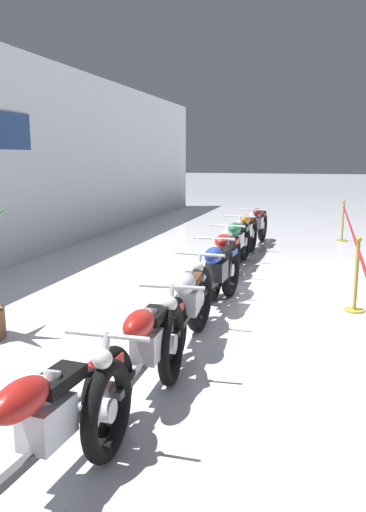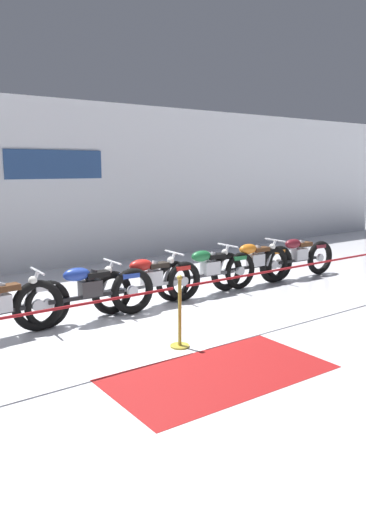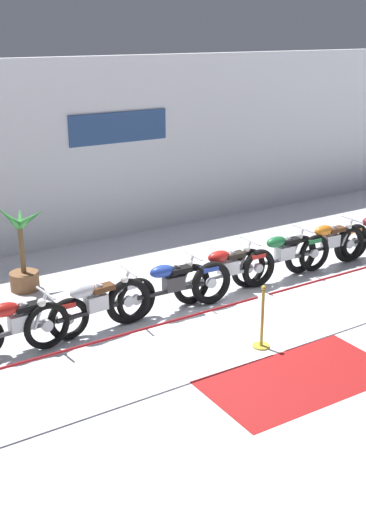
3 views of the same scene
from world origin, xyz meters
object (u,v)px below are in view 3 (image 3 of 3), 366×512
motorcycle_red_4 (226,272)px  motorcycle_orange_6 (328,245)px  motorcycle_silver_2 (93,307)px  motorcycle_green_5 (282,256)px  potted_palm_left_of_row (23,257)px  floor_banner (299,378)px  motorcycle_blue_3 (171,288)px  stanchion_far_left (190,324)px  stanchion_mid_left (262,326)px  motorcycle_red_1 (17,326)px

motorcycle_red_4 → motorcycle_orange_6: motorcycle_orange_6 is taller
motorcycle_silver_2 → motorcycle_orange_6: 5.54m
motorcycle_silver_2 → motorcycle_green_5: same height
potted_palm_left_of_row → floor_banner: (2.17, -5.38, -0.66)m
motorcycle_blue_3 → motorcycle_orange_6: motorcycle_blue_3 is taller
motorcycle_orange_6 → stanchion_far_left: stanchion_far_left is taller
floor_banner → stanchion_mid_left: bearing=82.8°
motorcycle_blue_3 → stanchion_mid_left: (0.54, -1.86, -0.13)m
potted_palm_left_of_row → motorcycle_orange_6: bearing=-21.0°
motorcycle_silver_2 → potted_palm_left_of_row: size_ratio=1.45×
motorcycle_blue_3 → motorcycle_silver_2: bearing=179.9°
motorcycle_red_4 → motorcycle_green_5: motorcycle_green_5 is taller
motorcycle_blue_3 → potted_palm_left_of_row: size_ratio=1.47×
motorcycle_silver_2 → motorcycle_green_5: 4.25m
motorcycle_green_5 → potted_palm_left_of_row: (-4.54, 2.26, 0.17)m
motorcycle_red_4 → potted_palm_left_of_row: size_ratio=1.36×
floor_banner → potted_palm_left_of_row: bearing=113.2°
motorcycle_red_1 → motorcycle_orange_6: bearing=1.7°
potted_palm_left_of_row → stanchion_far_left: potted_palm_left_of_row is taller
motorcycle_green_5 → floor_banner: size_ratio=0.87×
motorcycle_red_4 → motorcycle_silver_2: bearing=-177.1°
motorcycle_red_1 → floor_banner: motorcycle_red_1 is taller
motorcycle_red_4 → motorcycle_green_5: 1.44m
motorcycle_orange_6 → motorcycle_red_4: bearing=-178.4°
stanchion_mid_left → floor_banner: 1.13m
motorcycle_silver_2 → stanchion_mid_left: stanchion_mid_left is taller
motorcycle_red_1 → motorcycle_green_5: size_ratio=0.97×
motorcycle_orange_6 → stanchion_mid_left: 4.08m
motorcycle_red_1 → stanchion_far_left: stanchion_far_left is taller
motorcycle_silver_2 → motorcycle_blue_3: (1.50, -0.00, -0.00)m
motorcycle_silver_2 → stanchion_mid_left: 2.76m
motorcycle_blue_3 → motorcycle_red_4: size_ratio=1.08×
motorcycle_red_1 → motorcycle_silver_2: (1.27, -0.02, 0.02)m
motorcycle_red_1 → motorcycle_orange_6: (6.81, 0.20, 0.02)m
motorcycle_red_1 → motorcycle_silver_2: size_ratio=0.98×
motorcycle_orange_6 → potted_palm_left_of_row: bearing=159.0°
stanchion_far_left → floor_banner: (1.20, -1.06, -0.75)m
motorcycle_blue_3 → potted_palm_left_of_row: (-1.79, 2.46, 0.17)m
motorcycle_red_1 → potted_palm_left_of_row: bearing=68.2°
motorcycle_blue_3 → motorcycle_red_4: 1.32m
stanchion_mid_left → floor_banner: size_ratio=0.37×
motorcycle_orange_6 → potted_palm_left_of_row: 6.25m
motorcycle_blue_3 → motorcycle_orange_6: (4.04, 0.22, -0.00)m
motorcycle_red_1 → motorcycle_orange_6: size_ratio=1.02×
motorcycle_red_1 → floor_banner: bearing=-43.1°
potted_palm_left_of_row → stanchion_far_left: bearing=-77.3°
motorcycle_red_1 → motorcycle_red_4: bearing=1.7°
motorcycle_silver_2 → motorcycle_red_4: bearing=2.9°
motorcycle_red_4 → motorcycle_red_1: bearing=-178.3°
motorcycle_blue_3 → stanchion_mid_left: bearing=-73.9°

